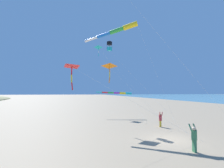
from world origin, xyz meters
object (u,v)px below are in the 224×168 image
(kite_delta_purple_drifting, at_px, (72,67))
(kite_delta_orange_high_right, at_px, (98,48))
(person_adult_flyer, at_px, (194,137))
(kite_delta_rainbow_low_near, at_px, (109,66))
(kite_windsock_green_low_center, at_px, (119,93))
(person_child_green_jacket, at_px, (160,119))
(kite_box_teal_far_right, at_px, (110,46))
(kite_windsock_striped_overhead, at_px, (118,30))

(kite_delta_purple_drifting, xyz_separation_m, kite_delta_orange_high_right, (5.20, 22.02, 7.54))
(person_adult_flyer, relative_size, kite_delta_rainbow_low_near, 0.25)
(kite_windsock_green_low_center, xyz_separation_m, kite_delta_purple_drifting, (-7.92, -15.40, 2.18))
(kite_delta_rainbow_low_near, height_order, kite_windsock_green_low_center, kite_delta_rainbow_low_near)
(person_child_green_jacket, height_order, kite_windsock_green_low_center, kite_windsock_green_low_center)
(kite_delta_rainbow_low_near, height_order, kite_box_teal_far_right, kite_box_teal_far_right)
(person_child_green_jacket, xyz_separation_m, kite_windsock_green_low_center, (-2.90, 9.51, 3.21))
(kite_delta_purple_drifting, height_order, kite_windsock_striped_overhead, kite_windsock_striped_overhead)
(kite_windsock_green_low_center, bearing_deg, kite_box_teal_far_right, -117.17)
(kite_windsock_green_low_center, bearing_deg, person_child_green_jacket, -73.04)
(kite_delta_rainbow_low_near, bearing_deg, person_adult_flyer, -64.95)
(kite_windsock_green_low_center, xyz_separation_m, kite_windsock_striped_overhead, (-2.33, -8.42, 8.12))
(kite_delta_rainbow_low_near, distance_m, kite_windsock_striped_overhead, 4.96)
(kite_box_teal_far_right, bearing_deg, kite_delta_purple_drifting, -117.25)
(person_child_green_jacket, relative_size, kite_delta_orange_high_right, 0.13)
(kite_delta_rainbow_low_near, xyz_separation_m, kite_box_teal_far_right, (0.73, 3.40, 3.45))
(kite_delta_rainbow_low_near, height_order, kite_windsock_striped_overhead, kite_windsock_striped_overhead)
(person_adult_flyer, distance_m, kite_windsock_striped_overhead, 15.24)
(kite_delta_rainbow_low_near, xyz_separation_m, kite_delta_orange_high_right, (0.82, 15.48, 6.39))
(person_adult_flyer, distance_m, person_child_green_jacket, 8.96)
(kite_windsock_green_low_center, height_order, kite_delta_orange_high_right, kite_delta_orange_high_right)
(kite_box_teal_far_right, bearing_deg, person_adult_flyer, -74.06)
(kite_delta_orange_high_right, bearing_deg, kite_windsock_striped_overhead, -88.51)
(person_child_green_jacket, relative_size, kite_box_teal_far_right, 0.16)
(kite_delta_orange_high_right, xyz_separation_m, kite_windsock_striped_overhead, (0.39, -15.05, -1.60))
(kite_windsock_striped_overhead, bearing_deg, kite_delta_orange_high_right, 91.49)
(person_child_green_jacket, relative_size, kite_delta_rainbow_low_near, 0.23)
(person_adult_flyer, height_order, kite_delta_purple_drifting, kite_delta_purple_drifting)
(kite_box_teal_far_right, relative_size, kite_delta_orange_high_right, 0.81)
(kite_windsock_green_low_center, relative_size, kite_delta_orange_high_right, 0.65)
(person_child_green_jacket, distance_m, kite_box_teal_far_right, 12.20)
(kite_delta_orange_high_right, bearing_deg, kite_windsock_green_low_center, -67.65)
(kite_delta_orange_high_right, distance_m, kite_windsock_striped_overhead, 15.14)
(person_adult_flyer, height_order, kite_delta_rainbow_low_near, kite_delta_rainbow_low_near)
(person_adult_flyer, relative_size, kite_delta_purple_drifting, 0.16)
(person_child_green_jacket, bearing_deg, kite_delta_rainbow_low_near, 174.30)
(person_adult_flyer, distance_m, kite_delta_rainbow_low_near, 12.18)
(person_child_green_jacket, distance_m, kite_delta_orange_high_right, 21.42)
(kite_box_teal_far_right, bearing_deg, kite_delta_orange_high_right, 89.60)
(person_adult_flyer, xyz_separation_m, kite_windsock_striped_overhead, (-3.17, 9.80, 11.24))
(kite_box_teal_far_right, height_order, kite_windsock_striped_overhead, kite_windsock_striped_overhead)
(person_child_green_jacket, xyz_separation_m, kite_delta_purple_drifting, (-10.82, -5.89, 5.39))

